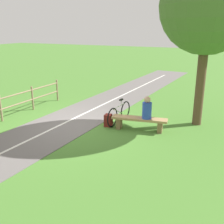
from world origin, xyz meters
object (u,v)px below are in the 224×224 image
person_seated (147,109)px  tree_near_bench (208,6)px  bench (139,121)px  backpack (108,120)px  bicycle (119,113)px

person_seated → tree_near_bench: (-1.53, -1.46, 3.38)m
bench → backpack: 1.18m
bicycle → backpack: 0.58m
person_seated → tree_near_bench: bearing=-145.7°
bench → backpack: (1.17, 0.12, -0.10)m
bicycle → backpack: (0.22, 0.51, -0.16)m
person_seated → bicycle: size_ratio=0.45×
person_seated → tree_near_bench: tree_near_bench is taller
person_seated → bicycle: 1.33m
bicycle → tree_near_bench: size_ratio=0.30×
person_seated → bicycle: (1.20, -0.35, -0.43)m
person_seated → backpack: size_ratio=1.77×
tree_near_bench → bicycle: bearing=22.0°
person_seated → bench: bearing=-0.0°
bench → tree_near_bench: size_ratio=0.34×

